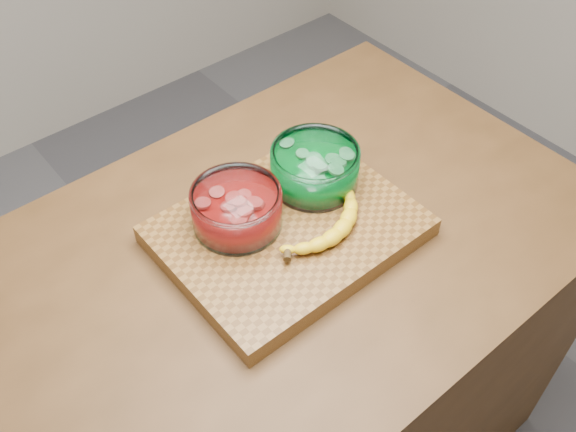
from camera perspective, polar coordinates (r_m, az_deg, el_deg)
counter at (r=1.57m, az=-0.00°, el=-12.88°), size 1.20×0.80×0.90m
cutting_board at (r=1.19m, az=-0.00°, el=-1.32°), size 0.45×0.35×0.04m
bowl_red at (r=1.16m, az=-4.58°, el=0.65°), size 0.16×0.16×0.08m
bowl_green at (r=1.23m, az=2.39°, el=4.32°), size 0.17×0.17×0.08m
banana at (r=1.16m, az=3.08°, el=-0.44°), size 0.24×0.14×0.03m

